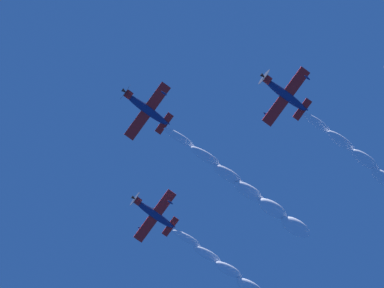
# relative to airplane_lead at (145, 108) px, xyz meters

# --- Properties ---
(airplane_lead) EXTENTS (7.77, 7.66, 4.13)m
(airplane_lead) POSITION_rel_airplane_lead_xyz_m (0.00, 0.00, 0.00)
(airplane_lead) COLOR navy
(airplane_left_wingman) EXTENTS (7.77, 7.66, 4.17)m
(airplane_left_wingman) POSITION_rel_airplane_lead_xyz_m (2.10, -18.70, -1.00)
(airplane_left_wingman) COLOR navy
(airplane_right_wingman) EXTENTS (7.77, 7.67, 4.10)m
(airplane_right_wingman) POSITION_rel_airplane_lead_xyz_m (17.11, 3.82, 0.53)
(airplane_right_wingman) COLOR navy
(smoke_trail_lead) EXTENTS (21.96, 17.55, 5.66)m
(smoke_trail_lead) POSITION_rel_airplane_lead_xyz_m (15.59, -11.79, -3.10)
(smoke_trail_lead) COLOR white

